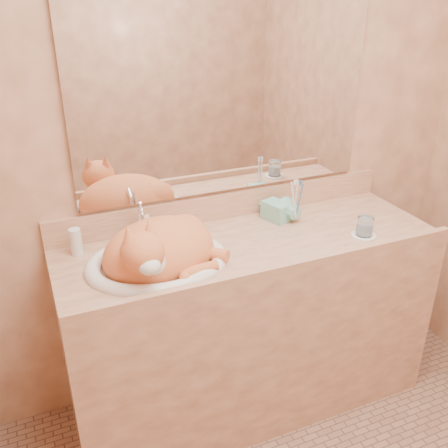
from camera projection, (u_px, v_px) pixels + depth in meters
name	position (u px, v px, depth m)	size (l,w,h in m)	color
wall_back	(226.00, 131.00, 2.12)	(2.40, 0.02, 2.50)	#956043
vanity_counter	(249.00, 325.00, 2.25)	(1.60, 0.55, 0.85)	#976144
mirror	(227.00, 99.00, 2.05)	(1.30, 0.02, 0.80)	white
sink_basin	(156.00, 244.00, 1.87)	(0.54, 0.45, 0.17)	white
faucet	(142.00, 223.00, 2.05)	(0.04, 0.11, 0.16)	silver
cat	(159.00, 248.00, 1.86)	(0.45, 0.37, 0.25)	#CC5D2F
soap_dispenser	(288.00, 205.00, 2.19)	(0.08, 0.09, 0.19)	#74BBA6
toothbrush_cup	(296.00, 215.00, 2.20)	(0.10, 0.10, 0.09)	#74BBA6
toothbrushes	(297.00, 198.00, 2.17)	(0.03, 0.03, 0.21)	silver
saucer	(364.00, 236.00, 2.11)	(0.11, 0.11, 0.01)	white
water_glass	(365.00, 226.00, 2.09)	(0.07, 0.07, 0.08)	white
lotion_bottle	(76.00, 242.00, 1.95)	(0.05, 0.05, 0.11)	silver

